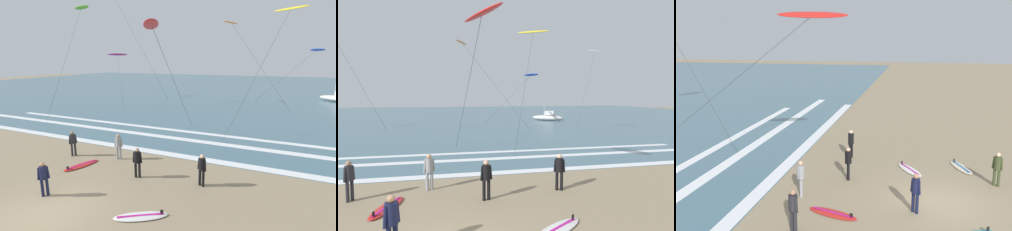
{
  "view_description": "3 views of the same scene",
  "coord_description": "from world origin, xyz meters",
  "views": [
    {
      "loc": [
        7.86,
        -5.97,
        5.89
      ],
      "look_at": [
        2.89,
        5.51,
        3.09
      ],
      "focal_mm": 26.32,
      "sensor_mm": 36.0,
      "label": 1
    },
    {
      "loc": [
        0.38,
        -6.13,
        4.1
      ],
      "look_at": [
        2.51,
        3.89,
        3.35
      ],
      "focal_mm": 28.83,
      "sensor_mm": 36.0,
      "label": 2
    },
    {
      "loc": [
        -14.99,
        1.05,
        6.82
      ],
      "look_at": [
        1.31,
        4.27,
        3.24
      ],
      "focal_mm": 40.38,
      "sensor_mm": 36.0,
      "label": 3
    }
  ],
  "objects": [
    {
      "name": "surfer_right_near",
      "position": [
        -0.49,
        5.79,
        0.96
      ],
      "size": [
        0.51,
        0.32,
        1.6
      ],
      "color": "gray",
      "rests_on": "ground"
    },
    {
      "name": "surfer_mid_group",
      "position": [
        -1.09,
        0.98,
        0.96
      ],
      "size": [
        0.4,
        0.44,
        1.6
      ],
      "color": "#141938",
      "rests_on": "ground"
    },
    {
      "name": "wave_foam_mid_break",
      "position": [
        1.15,
        10.97,
        0.01
      ],
      "size": [
        44.31,
        0.68,
        0.01
      ],
      "primitive_type": "cube",
      "color": "white",
      "rests_on": "ocean_surface"
    },
    {
      "name": "wave_foam_shoreline",
      "position": [
        -0.48,
        7.73,
        0.01
      ],
      "size": [
        42.94,
        0.69,
        0.01
      ],
      "primitive_type": "cube",
      "color": "white",
      "rests_on": "ocean_surface"
    },
    {
      "name": "kite_red_far_right",
      "position": [
        1.85,
        5.83,
        7.63
      ],
      "size": [
        1.9,
        11.48,
        7.89
      ],
      "color": "red",
      "rests_on": "ground"
    },
    {
      "name": "surfer_left_far",
      "position": [
        -3.43,
        5.13,
        0.96
      ],
      "size": [
        0.35,
        0.47,
        1.6
      ],
      "color": "#232328",
      "rests_on": "ground"
    },
    {
      "name": "surfer_left_near",
      "position": [
        5.03,
        4.61,
        0.96
      ],
      "size": [
        0.51,
        0.32,
        1.6
      ],
      "color": "black",
      "rests_on": "ground"
    },
    {
      "name": "surfboard_foreground_flat",
      "position": [
        3.57,
        1.3,
        0.05
      ],
      "size": [
        2.11,
        1.6,
        0.25
      ],
      "color": "silver",
      "rests_on": "ground"
    },
    {
      "name": "surfer_background_far",
      "position": [
        1.78,
        4.16,
        0.96
      ],
      "size": [
        0.51,
        0.32,
        1.6
      ],
      "color": "black",
      "rests_on": "ground"
    },
    {
      "name": "surfboard_right_spare",
      "position": [
        -1.88,
        4.09,
        0.05
      ],
      "size": [
        1.23,
        2.18,
        0.25
      ],
      "color": "red",
      "rests_on": "ground"
    },
    {
      "name": "surfboard_left_pile",
      "position": [
        4.44,
        -1.32,
        0.05
      ],
      "size": [
        2.18,
        1.31,
        0.25
      ],
      "color": "beige",
      "rests_on": "ground"
    },
    {
      "name": "surfer_foreground_main",
      "position": [
        2.31,
        -2.64,
        0.96
      ],
      "size": [
        0.34,
        0.48,
        1.6
      ],
      "color": "#384223",
      "rests_on": "ground"
    },
    {
      "name": "ground_plane",
      "position": [
        0.0,
        0.0,
        0.0
      ],
      "size": [
        160.0,
        160.0,
        0.0
      ],
      "primitive_type": "plane",
      "color": "#937F60"
    }
  ]
}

